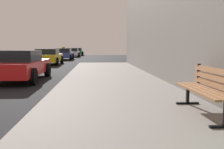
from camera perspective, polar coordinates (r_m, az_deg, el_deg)
sidewalk at (r=4.17m, az=6.23°, el=-12.08°), size 4.00×32.00×0.15m
bench at (r=4.86m, az=21.76°, el=-2.68°), size 0.52×1.83×0.89m
car_red at (r=10.90m, az=-21.02°, el=2.05°), size 2.03×4.28×1.27m
car_yellow at (r=20.43m, az=-14.73°, el=4.10°), size 2.00×4.34×1.27m
car_blue at (r=27.95m, az=-11.20°, el=4.76°), size 1.96×4.31×1.43m
car_white at (r=35.59m, az=-9.24°, el=5.12°), size 2.00×4.32×1.27m
car_green at (r=41.88m, az=-8.20°, el=5.32°), size 2.04×4.48×1.27m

